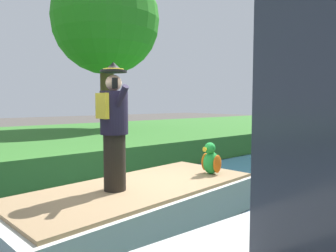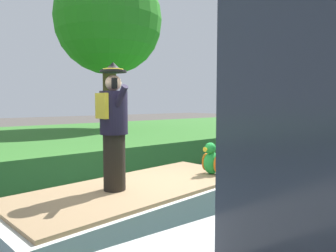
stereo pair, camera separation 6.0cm
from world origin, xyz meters
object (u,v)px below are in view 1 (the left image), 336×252
at_px(boat, 139,205).
at_px(person_pirate, 114,127).
at_px(parrot_plush, 211,160).
at_px(tree_broad, 106,21).
at_px(person_bystander, 113,111).

relative_size(boat, person_pirate, 2.34).
distance_m(person_pirate, parrot_plush, 1.99).
bearing_deg(boat, tree_broad, 152.79).
bearing_deg(parrot_plush, boat, -98.46).
bearing_deg(tree_broad, boat, -27.21).
relative_size(person_pirate, person_bystander, 1.16).
relative_size(boat, tree_broad, 0.61).
bearing_deg(boat, parrot_plush, 81.54).
bearing_deg(boat, person_bystander, 151.93).
bearing_deg(boat, person_pirate, -92.03).
relative_size(boat, person_bystander, 2.71).
distance_m(person_pirate, tree_broad, 10.43).
height_order(person_pirate, parrot_plush, person_pirate).
height_order(parrot_plush, tree_broad, tree_broad).
relative_size(person_pirate, tree_broad, 0.26).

